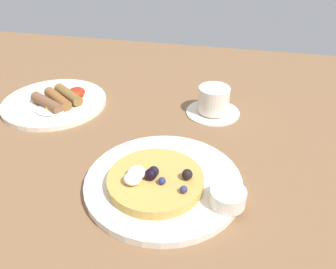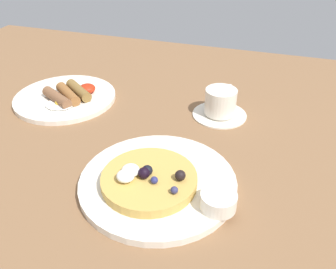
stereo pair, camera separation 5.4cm
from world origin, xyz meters
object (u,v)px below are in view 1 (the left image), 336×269
Objects in this scene: pancake_plate at (163,182)px; syrup_ramekin at (228,197)px; breakfast_plate at (55,103)px; coffee_cup at (214,98)px; coffee_saucer at (213,112)px.

syrup_ramekin reaches higher than pancake_plate.
coffee_cup is at bearing 6.59° from breakfast_plate.
syrup_ramekin is 0.23× the size of breakfast_plate.
pancake_plate is at bearing -101.72° from coffee_saucer.
syrup_ramekin is 31.04cm from coffee_saucer.
coffee_saucer is at bearing -102.92° from coffee_cup.
pancake_plate is 2.70× the size of coffee_cup.
breakfast_plate is 38.25cm from coffee_cup.
pancake_plate is 1.10× the size of breakfast_plate.
syrup_ramekin is 50.73cm from breakfast_plate.
syrup_ramekin is 0.57× the size of coffee_cup.
pancake_plate is 39.46cm from breakfast_plate.
pancake_plate reaches higher than breakfast_plate.
breakfast_plate is (-32.24, 22.76, -0.09)cm from pancake_plate.
breakfast_plate is at bearing 148.79° from syrup_ramekin.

